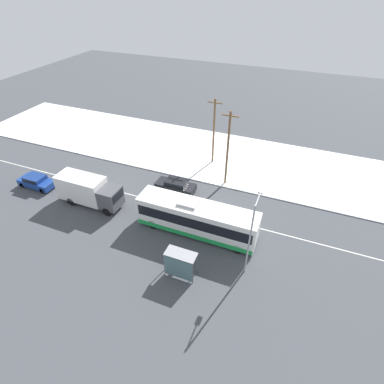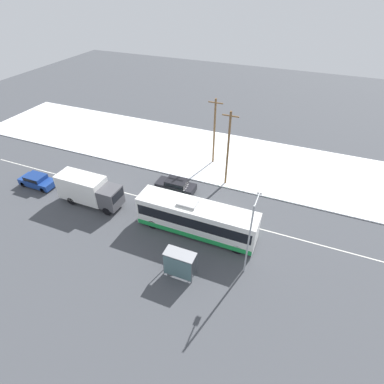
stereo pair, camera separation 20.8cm
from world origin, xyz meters
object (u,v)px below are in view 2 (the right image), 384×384
(bus_shelter, at_px, (179,262))
(utility_pole_snowlot, at_px, (214,131))
(city_bus, at_px, (196,218))
(streetlamp, at_px, (251,228))
(pedestrian_at_stop, at_px, (181,256))
(sedan_car, at_px, (176,185))
(utility_pole_roadside, at_px, (228,149))
(parked_car_near_truck, at_px, (37,180))
(box_truck, at_px, (89,189))

(bus_shelter, relative_size, utility_pole_snowlot, 0.30)
(city_bus, relative_size, streetlamp, 1.61)
(pedestrian_at_stop, bearing_deg, bus_shelter, -73.45)
(sedan_car, xyz_separation_m, utility_pole_roadside, (4.82, 3.50, 3.89))
(parked_car_near_truck, xyz_separation_m, pedestrian_at_stop, (20.26, -4.18, 0.19))
(city_bus, height_order, utility_pole_roadside, utility_pole_roadside)
(box_truck, relative_size, pedestrian_at_stop, 4.41)
(sedan_car, xyz_separation_m, streetlamp, (10.13, -7.74, 3.75))
(sedan_car, bearing_deg, box_truck, 35.90)
(sedan_car, distance_m, streetlamp, 13.29)
(box_truck, distance_m, utility_pole_roadside, 15.67)
(streetlamp, bearing_deg, sedan_car, 142.61)
(sedan_car, bearing_deg, utility_pole_roadside, -144.03)
(city_bus, distance_m, streetlamp, 6.63)
(pedestrian_at_stop, bearing_deg, sedan_car, 117.08)
(box_truck, distance_m, pedestrian_at_stop, 13.15)
(streetlamp, bearing_deg, city_bus, 156.56)
(parked_car_near_truck, height_order, pedestrian_at_stop, pedestrian_at_stop)
(box_truck, bearing_deg, sedan_car, 35.90)
(utility_pole_snowlot, bearing_deg, pedestrian_at_stop, -79.98)
(sedan_car, height_order, utility_pole_snowlot, utility_pole_snowlot)
(bus_shelter, bearing_deg, sedan_car, 115.96)
(box_truck, height_order, utility_pole_roadside, utility_pole_roadside)
(sedan_car, height_order, pedestrian_at_stop, pedestrian_at_stop)
(sedan_car, height_order, utility_pole_roadside, utility_pole_roadside)
(bus_shelter, relative_size, utility_pole_roadside, 0.29)
(box_truck, xyz_separation_m, pedestrian_at_stop, (12.51, -3.98, -0.79))
(sedan_car, relative_size, pedestrian_at_stop, 2.84)
(utility_pole_roadside, distance_m, utility_pole_snowlot, 5.03)
(parked_car_near_truck, bearing_deg, utility_pole_snowlot, 36.78)
(utility_pole_roadside, height_order, utility_pole_snowlot, utility_pole_roadside)
(pedestrian_at_stop, distance_m, utility_pole_roadside, 13.53)
(city_bus, bearing_deg, utility_pole_roadside, 88.78)
(parked_car_near_truck, relative_size, utility_pole_roadside, 0.48)
(parked_car_near_truck, distance_m, utility_pole_roadside, 22.40)
(streetlamp, bearing_deg, parked_car_near_truck, 174.62)
(sedan_car, bearing_deg, utility_pole_snowlot, -103.75)
(bus_shelter, bearing_deg, box_truck, 157.98)
(parked_car_near_truck, xyz_separation_m, streetlamp, (25.52, -2.40, 3.76))
(box_truck, xyz_separation_m, streetlamp, (17.77, -2.21, 2.78))
(box_truck, xyz_separation_m, utility_pole_roadside, (12.47, 9.03, 2.91))
(box_truck, relative_size, streetlamp, 0.98)
(sedan_car, xyz_separation_m, parked_car_near_truck, (-15.39, -5.34, -0.00))
(bus_shelter, bearing_deg, streetlamp, 31.46)
(box_truck, bearing_deg, parked_car_near_truck, 178.54)
(streetlamp, bearing_deg, utility_pole_roadside, 115.27)
(city_bus, relative_size, bus_shelter, 4.49)
(box_truck, relative_size, parked_car_near_truck, 1.65)
(box_truck, bearing_deg, pedestrian_at_stop, -17.66)
(sedan_car, bearing_deg, streetlamp, 142.61)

